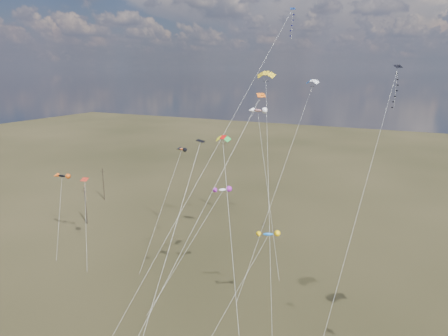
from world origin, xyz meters
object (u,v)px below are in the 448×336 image
at_px(utility_pole_near, 86,205).
at_px(novelty_black_orange, 62,176).
at_px(parafoil_yellow, 266,74).
at_px(utility_pole_far, 103,184).
at_px(diamond_black_high, 392,102).

bearing_deg(utility_pole_near, novelty_black_orange, -69.86).
bearing_deg(parafoil_yellow, utility_pole_far, 160.51).
bearing_deg(diamond_black_high, utility_pole_near, 178.40).
xyz_separation_m(utility_pole_far, parafoil_yellow, (48.30, -17.09, 26.92)).
distance_m(utility_pole_near, utility_pole_far, 16.12).
distance_m(utility_pole_far, diamond_black_high, 70.95).
relative_size(utility_pole_near, novelty_black_orange, 0.60).
bearing_deg(novelty_black_orange, utility_pole_far, 116.48).
relative_size(utility_pole_far, parafoil_yellow, 0.25).
xyz_separation_m(parafoil_yellow, novelty_black_orange, (-37.44, -4.73, -18.33)).
distance_m(utility_pole_far, parafoil_yellow, 57.88).
distance_m(utility_pole_near, parafoil_yellow, 48.56).
distance_m(utility_pole_near, novelty_black_orange, 11.96).
bearing_deg(novelty_black_orange, parafoil_yellow, 7.20).
bearing_deg(diamond_black_high, parafoil_yellow, -174.92).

